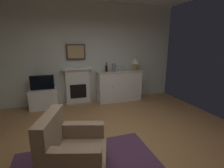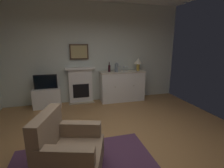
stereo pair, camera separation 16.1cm
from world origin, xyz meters
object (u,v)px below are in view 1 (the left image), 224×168
Objects in this scene: wine_glass_left at (117,67)px; fireplace_unit at (78,86)px; table_lamp at (135,62)px; vase_decorative at (114,67)px; tv_cabinet at (44,99)px; framed_picture at (76,52)px; sideboard_cabinet at (119,86)px; wine_bottle at (106,68)px; armchair at (72,152)px; tv_set at (42,83)px; wine_glass_right at (124,67)px; wine_glass_center at (121,67)px.

fireplace_unit is at bearing 172.54° from wine_glass_left.
vase_decorative is at bearing -176.09° from table_lamp.
table_lamp is at bearing -0.31° from tv_cabinet.
sideboard_cabinet is (1.29, -0.22, -1.08)m from framed_picture.
fireplace_unit is 3.79× the size of wine_bottle.
tv_set is at bearing 100.97° from armchair.
wine_glass_left is (0.34, -0.02, 0.01)m from wine_bottle.
framed_picture is 1.86m from table_lamp.
table_lamp is at bearing -5.58° from fireplace_unit.
wine_bottle is 0.35m from wine_glass_left.
vase_decorative reaches higher than fireplace_unit.
wine_bottle reaches higher than armchair.
table_lamp is 2.42× the size of wine_glass_right.
fireplace_unit is 1.54m from wine_glass_right.
tv_cabinet is (-0.97, -0.21, -1.28)m from framed_picture.
wine_glass_center is 0.27× the size of tv_set.
wine_bottle is 0.29× the size of armchair.
wine_glass_right is at bearing 8.42° from vase_decorative.
framed_picture is 1.21m from vase_decorative.
tv_cabinet is at bearing 179.71° from wine_glass_right.
table_lamp is 0.95m from wine_bottle.
framed_picture is 1.44m from wine_glass_center.
fireplace_unit is 0.78× the size of sideboard_cabinet.
wine_glass_left is at bearing 59.42° from armchair.
table_lamp is (1.81, -0.18, 0.68)m from fireplace_unit.
vase_decorative is (-0.14, -0.07, 0.02)m from wine_glass_left.
wine_glass_left is (-0.07, 0.02, 0.60)m from sideboard_cabinet.
wine_bottle is 0.23m from vase_decorative.
fireplace_unit is 3.91× the size of vase_decorative.
wine_glass_right reaches higher than sideboard_cabinet.
table_lamp is at bearing -0.46° from wine_glass_right.
tv_set is at bearing -179.33° from wine_glass_left.
tv_set is 0.62× the size of armchair.
wine_glass_left is 2.22m from tv_set.
vase_decorative reaches higher than wine_glass_left.
sideboard_cabinet is at bearing -14.17° from wine_glass_left.
wine_bottle is (0.88, -0.19, -0.50)m from framed_picture.
table_lamp is at bearing 0.17° from tv_set.
wine_glass_center is (0.45, -0.07, 0.01)m from wine_bottle.
table_lamp is 2.42× the size of wine_glass_left.
wine_bottle is at bearing -12.06° from framed_picture.
framed_picture reaches higher than armchair.
wine_bottle is at bearing 0.63° from tv_cabinet.
wine_glass_right reaches higher than tv_cabinet.
framed_picture reaches higher than wine_glass_center.
table_lamp reaches higher than wine_glass_center.
wine_bottle reaches higher than sideboard_cabinet.
framed_picture is at bearing 171.34° from wine_glass_right.
fireplace_unit is 1.30m from sideboard_cabinet.
table_lamp is at bearing -1.68° from wine_glass_left.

